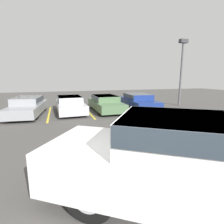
{
  "coord_description": "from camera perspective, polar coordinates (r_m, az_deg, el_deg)",
  "views": [
    {
      "loc": [
        -1.37,
        -2.25,
        2.44
      ],
      "look_at": [
        0.79,
        4.67,
        1.0
      ],
      "focal_mm": 28.0,
      "sensor_mm": 36.0,
      "label": 1
    }
  ],
  "objects": [
    {
      "name": "parked_sedan_d",
      "position": [
        13.78,
        8.46,
        3.61
      ],
      "size": [
        2.09,
        4.74,
        1.19
      ],
      "rotation": [
        0.0,
        0.0,
        -1.64
      ],
      "color": "navy",
      "rests_on": "ground_plane"
    },
    {
      "name": "parked_sedan_b",
      "position": [
        12.71,
        -13.6,
        2.63
      ],
      "size": [
        1.94,
        4.62,
        1.13
      ],
      "rotation": [
        0.0,
        0.0,
        -1.53
      ],
      "color": "#B7BABF",
      "rests_on": "ground_plane"
    },
    {
      "name": "stall_stripe_e",
      "position": [
        14.69,
        13.17,
        1.39
      ],
      "size": [
        0.12,
        5.33,
        0.01
      ],
      "primitive_type": "cube",
      "color": "yellow",
      "rests_on": "ground_plane"
    },
    {
      "name": "pickup_truck",
      "position": [
        3.66,
        24.47,
        -15.1
      ],
      "size": [
        5.75,
        4.73,
        1.75
      ],
      "rotation": [
        0.0,
        0.0,
        -0.58
      ],
      "color": "white",
      "rests_on": "ground_plane"
    },
    {
      "name": "parked_sedan_a",
      "position": [
        12.67,
        -25.74,
        1.92
      ],
      "size": [
        2.2,
        4.84,
        1.18
      ],
      "rotation": [
        0.0,
        0.0,
        -1.67
      ],
      "color": "gray",
      "rests_on": "ground_plane"
    },
    {
      "name": "ground_plane",
      "position": [
        3.59,
        12.11,
        -31.88
      ],
      "size": [
        60.0,
        60.0,
        0.0
      ],
      "primitive_type": "plane",
      "color": "#4C4947"
    },
    {
      "name": "parked_sedan_c",
      "position": [
        12.96,
        -2.18,
        3.11
      ],
      "size": [
        1.81,
        4.6,
        1.13
      ],
      "rotation": [
        0.0,
        0.0,
        -1.56
      ],
      "color": "#4C6B47",
      "rests_on": "ground_plane"
    },
    {
      "name": "light_post",
      "position": [
        16.44,
        21.83,
        14.23
      ],
      "size": [
        0.7,
        0.36,
        5.54
      ],
      "color": "#515156",
      "rests_on": "ground_plane"
    },
    {
      "name": "stall_stripe_c",
      "position": [
        12.86,
        -7.87,
        0.21
      ],
      "size": [
        0.12,
        5.33,
        0.01
      ],
      "primitive_type": "cube",
      "color": "yellow",
      "rests_on": "ground_plane"
    },
    {
      "name": "stall_stripe_a",
      "position": [
        13.12,
        -31.58,
        -1.15
      ],
      "size": [
        0.12,
        5.33,
        0.01
      ],
      "primitive_type": "cube",
      "color": "yellow",
      "rests_on": "ground_plane"
    },
    {
      "name": "stall_stripe_d",
      "position": [
        13.54,
        3.36,
        0.85
      ],
      "size": [
        0.12,
        5.33,
        0.01
      ],
      "primitive_type": "cube",
      "color": "yellow",
      "rests_on": "ground_plane"
    },
    {
      "name": "stall_stripe_b",
      "position": [
        12.71,
        -19.84,
        -0.49
      ],
      "size": [
        0.12,
        5.33,
        0.01
      ],
      "primitive_type": "cube",
      "color": "yellow",
      "rests_on": "ground_plane"
    }
  ]
}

